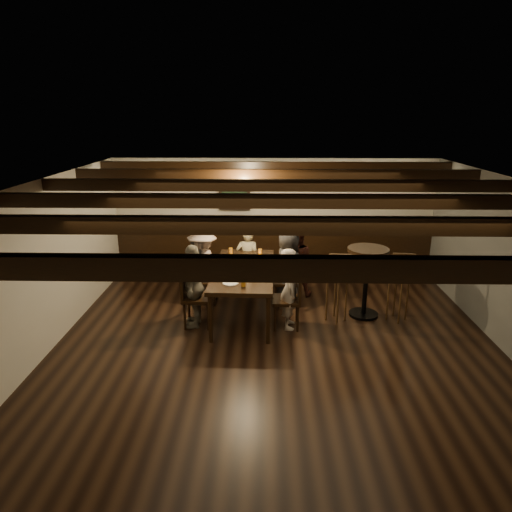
{
  "coord_description": "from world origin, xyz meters",
  "views": [
    {
      "loc": [
        -0.18,
        -5.66,
        3.26
      ],
      "look_at": [
        -0.33,
        1.3,
        1.06
      ],
      "focal_mm": 32.0,
      "sensor_mm": 36.0,
      "label": 1
    }
  ],
  "objects_px": {
    "person_left_far": "(194,286)",
    "person_right_near": "(288,267)",
    "person_right_far": "(290,289)",
    "bar_stool_left": "(337,295)",
    "bar_stool_right": "(398,295)",
    "chair_right_far": "(287,309)",
    "person_left_near": "(203,266)",
    "person_bench_right": "(296,262)",
    "chair_left_near": "(205,289)",
    "chair_left_far": "(197,307)",
    "person_bench_centre": "(248,260)",
    "chair_right_near": "(286,290)",
    "person_bench_left": "(199,262)",
    "high_top_table": "(367,272)",
    "dining_table": "(244,272)"
  },
  "relations": [
    {
      "from": "dining_table",
      "to": "person_bench_left",
      "type": "bearing_deg",
      "value": 135.0
    },
    {
      "from": "high_top_table",
      "to": "person_right_near",
      "type": "bearing_deg",
      "value": 160.01
    },
    {
      "from": "person_right_near",
      "to": "chair_left_near",
      "type": "bearing_deg",
      "value": 90.0
    },
    {
      "from": "chair_left_far",
      "to": "person_bench_left",
      "type": "relative_size",
      "value": 0.81
    },
    {
      "from": "chair_left_far",
      "to": "chair_right_near",
      "type": "distance_m",
      "value": 1.7
    },
    {
      "from": "chair_right_near",
      "to": "person_right_far",
      "type": "bearing_deg",
      "value": -178.0
    },
    {
      "from": "chair_right_near",
      "to": "person_bench_left",
      "type": "relative_size",
      "value": 0.72
    },
    {
      "from": "bar_stool_left",
      "to": "chair_left_near",
      "type": "bearing_deg",
      "value": 165.57
    },
    {
      "from": "chair_left_near",
      "to": "chair_right_far",
      "type": "xyz_separation_m",
      "value": [
        1.42,
        -0.93,
        0.03
      ]
    },
    {
      "from": "person_left_near",
      "to": "bar_stool_left",
      "type": "distance_m",
      "value": 2.37
    },
    {
      "from": "chair_left_far",
      "to": "person_bench_centre",
      "type": "xyz_separation_m",
      "value": [
        0.75,
        1.48,
        0.31
      ]
    },
    {
      "from": "chair_left_near",
      "to": "chair_right_near",
      "type": "relative_size",
      "value": 0.96
    },
    {
      "from": "chair_left_near",
      "to": "person_left_far",
      "type": "bearing_deg",
      "value": -2.05
    },
    {
      "from": "chair_right_far",
      "to": "bar_stool_left",
      "type": "height_order",
      "value": "bar_stool_left"
    },
    {
      "from": "chair_right_near",
      "to": "person_bench_centre",
      "type": "height_order",
      "value": "person_bench_centre"
    },
    {
      "from": "chair_left_near",
      "to": "person_right_near",
      "type": "height_order",
      "value": "person_right_near"
    },
    {
      "from": "person_bench_right",
      "to": "person_right_far",
      "type": "bearing_deg",
      "value": 83.66
    },
    {
      "from": "person_bench_centre",
      "to": "person_bench_right",
      "type": "height_order",
      "value": "person_bench_right"
    },
    {
      "from": "bar_stool_left",
      "to": "bar_stool_right",
      "type": "xyz_separation_m",
      "value": [
        1.0,
        0.05,
        0.0
      ]
    },
    {
      "from": "person_bench_centre",
      "to": "person_bench_right",
      "type": "xyz_separation_m",
      "value": [
        0.9,
        -0.17,
        0.03
      ]
    },
    {
      "from": "person_bench_right",
      "to": "chair_right_far",
      "type": "bearing_deg",
      "value": 82.41
    },
    {
      "from": "person_left_near",
      "to": "person_right_far",
      "type": "bearing_deg",
      "value": 59.04
    },
    {
      "from": "person_left_near",
      "to": "chair_left_far",
      "type": "bearing_deg",
      "value": 1.85
    },
    {
      "from": "bar_stool_right",
      "to": "person_bench_left",
      "type": "bearing_deg",
      "value": 168.83
    },
    {
      "from": "chair_right_near",
      "to": "person_bench_right",
      "type": "distance_m",
      "value": 0.61
    },
    {
      "from": "chair_left_far",
      "to": "person_left_near",
      "type": "bearing_deg",
      "value": -178.15
    },
    {
      "from": "chair_right_near",
      "to": "person_bench_centre",
      "type": "relative_size",
      "value": 0.72
    },
    {
      "from": "bar_stool_right",
      "to": "high_top_table",
      "type": "bearing_deg",
      "value": 169.33
    },
    {
      "from": "dining_table",
      "to": "bar_stool_right",
      "type": "relative_size",
      "value": 1.83
    },
    {
      "from": "person_bench_centre",
      "to": "bar_stool_left",
      "type": "relative_size",
      "value": 1.03
    },
    {
      "from": "chair_left_far",
      "to": "bar_stool_right",
      "type": "distance_m",
      "value": 3.26
    },
    {
      "from": "person_left_far",
      "to": "person_right_far",
      "type": "distance_m",
      "value": 1.5
    },
    {
      "from": "person_left_far",
      "to": "person_right_near",
      "type": "distance_m",
      "value": 1.75
    },
    {
      "from": "person_bench_left",
      "to": "person_right_near",
      "type": "height_order",
      "value": "person_right_near"
    },
    {
      "from": "person_right_far",
      "to": "bar_stool_left",
      "type": "distance_m",
      "value": 0.83
    },
    {
      "from": "person_right_far",
      "to": "bar_stool_left",
      "type": "bearing_deg",
      "value": -71.73
    },
    {
      "from": "person_left_near",
      "to": "high_top_table",
      "type": "bearing_deg",
      "value": 81.16
    },
    {
      "from": "high_top_table",
      "to": "dining_table",
      "type": "bearing_deg",
      "value": 179.38
    },
    {
      "from": "chair_left_far",
      "to": "person_bench_centre",
      "type": "relative_size",
      "value": 0.81
    },
    {
      "from": "bar_stool_left",
      "to": "person_bench_right",
      "type": "bearing_deg",
      "value": 121.07
    },
    {
      "from": "chair_left_near",
      "to": "person_right_far",
      "type": "distance_m",
      "value": 1.77
    },
    {
      "from": "chair_left_far",
      "to": "person_bench_centre",
      "type": "height_order",
      "value": "person_bench_centre"
    },
    {
      "from": "person_bench_right",
      "to": "bar_stool_left",
      "type": "relative_size",
      "value": 1.07
    },
    {
      "from": "person_bench_right",
      "to": "person_right_near",
      "type": "xyz_separation_m",
      "value": [
        -0.16,
        -0.45,
        0.06
      ]
    },
    {
      "from": "chair_left_far",
      "to": "chair_right_far",
      "type": "relative_size",
      "value": 1.04
    },
    {
      "from": "person_right_far",
      "to": "bar_stool_left",
      "type": "height_order",
      "value": "person_right_far"
    },
    {
      "from": "person_bench_centre",
      "to": "person_left_near",
      "type": "height_order",
      "value": "person_left_near"
    },
    {
      "from": "chair_right_near",
      "to": "person_left_far",
      "type": "bearing_deg",
      "value": 121.5
    },
    {
      "from": "dining_table",
      "to": "person_bench_centre",
      "type": "height_order",
      "value": "person_bench_centre"
    },
    {
      "from": "chair_left_near",
      "to": "person_right_far",
      "type": "xyz_separation_m",
      "value": [
        1.45,
        -0.93,
        0.39
      ]
    }
  ]
}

